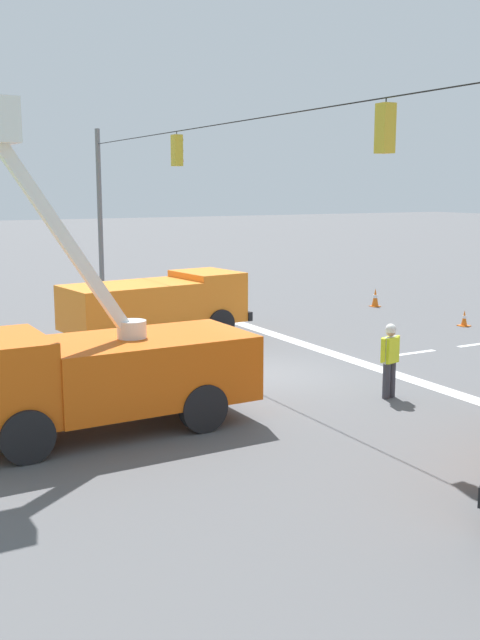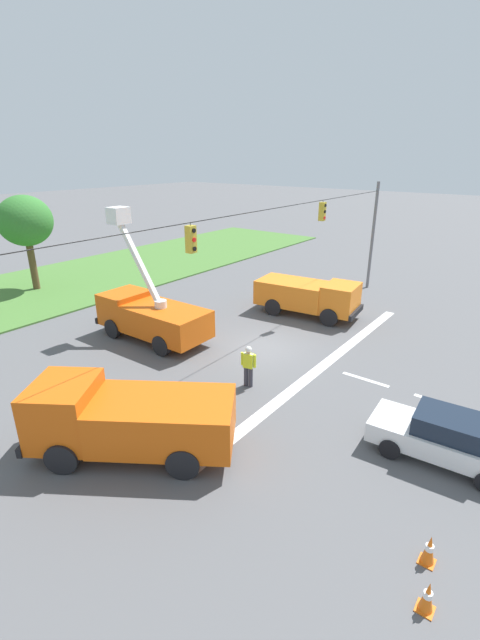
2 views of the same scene
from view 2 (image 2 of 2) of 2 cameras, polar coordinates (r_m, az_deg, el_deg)
name	(u,v)px [view 2 (image 2 of 2)]	position (r m, az deg, el deg)	size (l,w,h in m)	color
ground_plane	(264,348)	(20.91, 3.27, -3.78)	(200.00, 200.00, 0.00)	#565659
grass_verge	(59,284)	(33.75, -22.96, 4.41)	(56.00, 12.00, 0.10)	#477533
lane_markings	(354,376)	(19.01, 14.94, -7.21)	(17.60, 15.25, 0.01)	silver
signal_gantry	(267,263)	(19.54, 3.60, 7.63)	(26.20, 0.33, 7.20)	slate
tree_centre	(25,222)	(32.20, -26.73, 11.64)	(3.54, 3.39, 6.41)	brown
utility_truck_bucket_lift	(151,314)	(21.94, -11.83, 0.80)	(2.58, 6.25, 6.46)	#D6560F
utility_truck_support_near	(308,295)	(25.17, 9.07, 3.28)	(3.06, 6.19, 2.12)	orange
utility_truck_support_far	(128,418)	(13.92, -14.72, -12.49)	(5.43, 6.51, 2.37)	#D6560F
sedan_white	(445,437)	(14.86, 25.68, -13.87)	(2.15, 4.41, 1.56)	white
road_worker	(248,364)	(17.17, 1.13, -5.87)	(0.33, 0.64, 1.77)	#383842
traffic_cone_foreground_right	(428,597)	(11.07, 23.73, -30.69)	(0.36, 0.36, 0.77)	orange
traffic_cone_mid_right	(429,549)	(11.88, 23.91, -26.18)	(0.36, 0.36, 0.79)	orange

